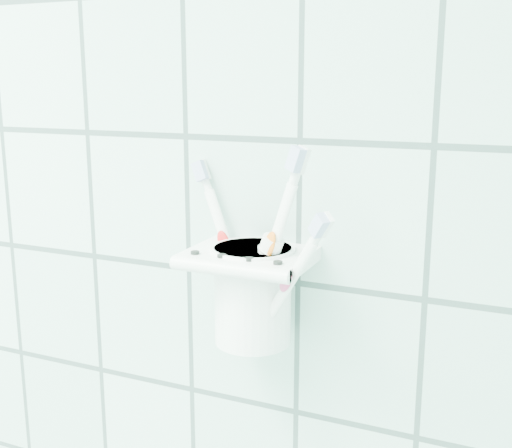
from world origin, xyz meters
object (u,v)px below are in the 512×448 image
(toothbrush_blue, at_px, (244,240))
(toothbrush_orange, at_px, (257,251))
(cup, at_px, (253,291))
(toothpaste_tube, at_px, (241,272))
(holder_bracket, at_px, (250,259))
(toothbrush_pink, at_px, (254,242))

(toothbrush_blue, height_order, toothbrush_orange, toothbrush_blue)
(cup, relative_size, toothpaste_tube, 0.81)
(holder_bracket, bearing_deg, toothbrush_pink, 97.00)
(toothbrush_pink, xyz_separation_m, toothbrush_orange, (0.01, -0.02, -0.00))
(cup, xyz_separation_m, toothbrush_pink, (-0.00, 0.01, 0.05))
(toothbrush_pink, distance_m, toothbrush_blue, 0.03)
(holder_bracket, xyz_separation_m, toothpaste_tube, (-0.01, 0.00, -0.02))
(toothbrush_orange, relative_size, toothpaste_tube, 1.37)
(toothbrush_orange, bearing_deg, cup, 172.24)
(cup, xyz_separation_m, toothpaste_tube, (-0.01, -0.00, 0.02))
(toothbrush_pink, bearing_deg, toothbrush_orange, -61.76)
(toothpaste_tube, bearing_deg, holder_bracket, -5.65)
(toothbrush_orange, bearing_deg, toothbrush_pink, 157.06)
(toothbrush_orange, bearing_deg, toothpaste_tube, -155.14)
(cup, bearing_deg, toothbrush_orange, -43.37)
(toothbrush_pink, bearing_deg, holder_bracket, -86.21)
(toothbrush_blue, xyz_separation_m, toothbrush_orange, (0.01, 0.01, -0.01))
(cup, height_order, toothbrush_blue, toothbrush_blue)
(toothpaste_tube, bearing_deg, toothbrush_pink, 58.51)
(toothbrush_blue, bearing_deg, toothpaste_tube, 156.51)
(toothbrush_blue, xyz_separation_m, toothpaste_tube, (-0.01, 0.01, -0.04))
(holder_bracket, relative_size, cup, 1.20)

